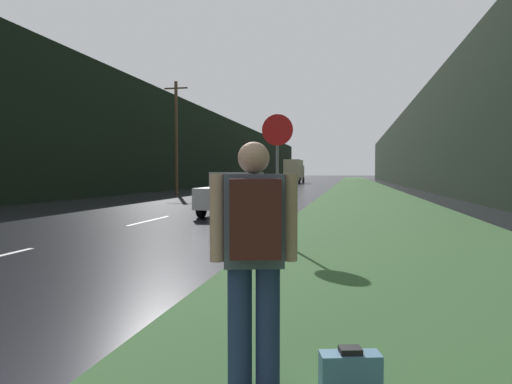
# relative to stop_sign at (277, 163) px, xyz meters

# --- Properties ---
(grass_verge) EXTENTS (6.00, 240.00, 0.02)m
(grass_verge) POSITION_rel_stop_sign_xyz_m (2.64, 31.50, -1.72)
(grass_verge) COLOR #33562D
(grass_verge) RESTS_ON ground_plane
(lane_stripe_c) EXTENTS (0.12, 3.00, 0.01)m
(lane_stripe_c) POSITION_rel_stop_sign_xyz_m (-4.69, 3.56, -1.73)
(lane_stripe_c) COLOR silver
(lane_stripe_c) RESTS_ON ground_plane
(lane_stripe_d) EXTENTS (0.12, 3.00, 0.01)m
(lane_stripe_d) POSITION_rel_stop_sign_xyz_m (-4.69, 10.56, -1.73)
(lane_stripe_d) COLOR silver
(lane_stripe_d) RESTS_ON ground_plane
(lane_stripe_e) EXTENTS (0.12, 3.00, 0.01)m
(lane_stripe_e) POSITION_rel_stop_sign_xyz_m (-4.69, 17.56, -1.73)
(lane_stripe_e) COLOR silver
(lane_stripe_e) RESTS_ON ground_plane
(treeline_far_side) EXTENTS (2.00, 140.00, 8.59)m
(treeline_far_side) POSITION_rel_stop_sign_xyz_m (-15.02, 41.50, 2.56)
(treeline_far_side) COLOR black
(treeline_far_side) RESTS_ON ground_plane
(treeline_near_side) EXTENTS (2.00, 140.00, 8.91)m
(treeline_near_side) POSITION_rel_stop_sign_xyz_m (8.64, 41.50, 2.72)
(treeline_near_side) COLOR black
(treeline_near_side) RESTS_ON ground_plane
(utility_pole_far) EXTENTS (1.80, 0.24, 8.32)m
(utility_pole_far) POSITION_rel_stop_sign_xyz_m (-11.19, 22.24, 2.56)
(utility_pole_far) COLOR #4C3823
(utility_pole_far) RESTS_ON ground_plane
(stop_sign) EXTENTS (0.69, 0.07, 2.81)m
(stop_sign) POSITION_rel_stop_sign_xyz_m (0.00, 0.00, 0.00)
(stop_sign) COLOR slate
(stop_sign) RESTS_ON ground_plane
(hitchhiker_with_backpack) EXTENTS (0.58, 0.49, 1.73)m
(hitchhiker_with_backpack) POSITION_rel_stop_sign_xyz_m (0.95, -6.94, -0.74)
(hitchhiker_with_backpack) COLOR navy
(hitchhiker_with_backpack) RESTS_ON ground_plane
(suitcase) EXTENTS (0.43, 0.25, 0.35)m
(suitcase) POSITION_rel_stop_sign_xyz_m (1.60, -6.87, -1.57)
(suitcase) COLOR teal
(suitcase) RESTS_ON ground_plane
(car_passing_near) EXTENTS (2.00, 4.26, 1.55)m
(car_passing_near) POSITION_rel_stop_sign_xyz_m (-2.52, 6.29, -0.95)
(car_passing_near) COLOR #BCBCBC
(car_passing_near) RESTS_ON ground_plane
(delivery_truck) EXTENTS (2.38, 8.69, 3.50)m
(delivery_truck) POSITION_rel_stop_sign_xyz_m (-6.85, 59.16, 0.12)
(delivery_truck) COLOR #6E684F
(delivery_truck) RESTS_ON ground_plane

